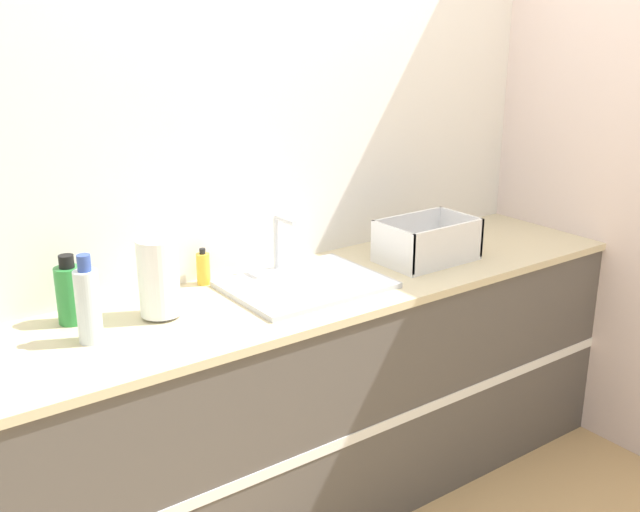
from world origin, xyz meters
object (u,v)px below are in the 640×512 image
(sink, at_px, (305,283))
(dish_rack, at_px, (427,245))
(paper_towel_roll, at_px, (159,278))
(bottle_green, at_px, (70,293))
(bottle_clear, at_px, (88,304))
(soap_dispenser, at_px, (203,268))

(sink, height_order, dish_rack, sink)
(dish_rack, bearing_deg, paper_towel_roll, 175.58)
(dish_rack, relative_size, bottle_green, 1.67)
(paper_towel_roll, distance_m, dish_rack, 1.11)
(paper_towel_roll, bearing_deg, dish_rack, -4.42)
(paper_towel_roll, xyz_separation_m, dish_rack, (1.10, -0.09, -0.07))
(dish_rack, relative_size, bottle_clear, 1.38)
(bottle_green, bearing_deg, soap_dispenser, 8.01)
(dish_rack, bearing_deg, bottle_clear, 178.78)
(paper_towel_roll, height_order, soap_dispenser, paper_towel_roll)
(paper_towel_roll, height_order, bottle_clear, bottle_clear)
(soap_dispenser, bearing_deg, bottle_clear, -153.84)
(bottle_green, height_order, bottle_clear, bottle_clear)
(bottle_green, bearing_deg, dish_rack, -8.70)
(bottle_clear, bearing_deg, soap_dispenser, 26.16)
(sink, relative_size, bottle_clear, 2.01)
(sink, height_order, bottle_green, sink)
(bottle_clear, bearing_deg, sink, 0.71)
(sink, distance_m, bottle_clear, 0.80)
(sink, xyz_separation_m, paper_towel_roll, (-0.54, 0.05, 0.12))
(sink, relative_size, paper_towel_roll, 2.10)
(sink, xyz_separation_m, dish_rack, (0.56, -0.04, 0.05))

